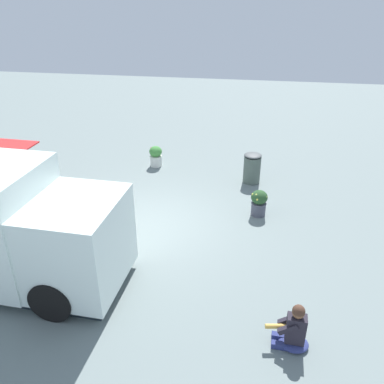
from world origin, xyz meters
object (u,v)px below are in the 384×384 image
Objects in this scene: planter_flowering_far at (259,202)px; trash_bin at (252,168)px; person_customer at (293,330)px; planter_flowering_near at (156,156)px.

trash_bin is at bearing 7.56° from planter_flowering_far.
planter_flowering_far is 2.11m from trash_bin.
person_customer reaches higher than planter_flowering_far.
planter_flowering_far is at bearing 8.84° from person_customer.
planter_flowering_near is 0.74× the size of trash_bin.
person_customer is at bearing -149.20° from planter_flowering_near.
trash_bin is (6.57, 0.97, 0.14)m from person_customer.
person_customer is 8.52m from planter_flowering_near.
planter_flowering_near is 3.47m from trash_bin.
planter_flowering_far is (4.48, 0.70, 0.04)m from person_customer.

